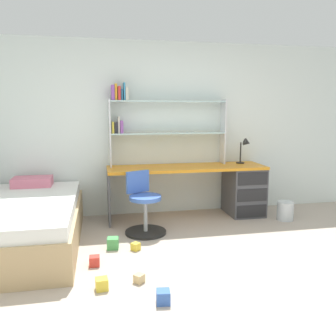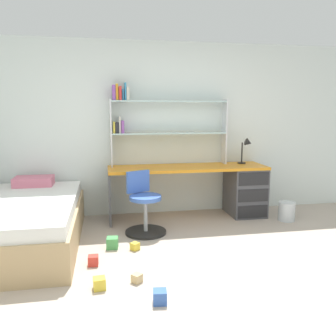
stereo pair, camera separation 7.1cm
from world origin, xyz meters
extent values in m
cube|color=#B2A393|center=(0.00, 0.00, -0.01)|extent=(6.06, 5.80, 0.02)
cube|color=silver|center=(0.00, 2.43, 1.26)|extent=(6.06, 0.06, 2.52)
cube|color=orange|center=(0.22, 2.07, 0.73)|extent=(2.25, 0.62, 0.04)
cube|color=#4C4C51|center=(1.10, 2.07, 0.35)|extent=(0.49, 0.58, 0.71)
cube|color=#4C4C51|center=(-0.89, 2.07, 0.35)|extent=(0.03, 0.55, 0.71)
cube|color=black|center=(1.10, 1.78, 0.12)|extent=(0.44, 0.01, 0.18)
cube|color=black|center=(1.10, 1.78, 0.35)|extent=(0.44, 0.01, 0.18)
cube|color=black|center=(1.10, 1.78, 0.59)|extent=(0.44, 0.01, 0.18)
cube|color=silver|center=(-0.84, 2.26, 1.22)|extent=(0.02, 0.22, 0.95)
cube|color=silver|center=(0.82, 2.26, 1.22)|extent=(0.02, 0.22, 0.95)
cube|color=silver|center=(-0.01, 2.26, 1.21)|extent=(1.65, 0.22, 0.02)
cube|color=silver|center=(-0.01, 2.26, 1.66)|extent=(1.65, 0.22, 0.02)
cube|color=yellow|center=(-0.80, 2.26, 1.30)|extent=(0.03, 0.15, 0.16)
cube|color=#26262D|center=(-0.76, 2.26, 1.30)|extent=(0.04, 0.14, 0.15)
cube|color=beige|center=(-0.72, 2.26, 1.34)|extent=(0.02, 0.16, 0.23)
cube|color=purple|center=(-0.68, 2.26, 1.31)|extent=(0.04, 0.19, 0.17)
cube|color=purple|center=(-0.79, 2.26, 1.78)|extent=(0.04, 0.17, 0.20)
cube|color=gold|center=(-0.75, 2.26, 1.79)|extent=(0.03, 0.15, 0.22)
cube|color=red|center=(-0.70, 2.26, 1.77)|extent=(0.04, 0.20, 0.19)
cube|color=#338CBF|center=(-0.66, 2.26, 1.75)|extent=(0.02, 0.12, 0.16)
cube|color=#338CBF|center=(-0.63, 2.26, 1.79)|extent=(0.02, 0.16, 0.24)
cube|color=beige|center=(-0.60, 2.26, 1.77)|extent=(0.04, 0.18, 0.18)
cylinder|color=black|center=(1.08, 2.19, 0.76)|extent=(0.12, 0.12, 0.02)
cylinder|color=black|center=(1.08, 2.19, 0.92)|extent=(0.02, 0.02, 0.30)
cone|color=black|center=(1.16, 2.14, 1.07)|extent=(0.12, 0.11, 0.13)
cylinder|color=black|center=(-0.45, 1.51, 0.01)|extent=(0.52, 0.52, 0.03)
cylinder|color=#A5A8AD|center=(-0.45, 1.51, 0.22)|extent=(0.05, 0.05, 0.44)
cylinder|color=#3F66BF|center=(-0.45, 1.51, 0.46)|extent=(0.40, 0.40, 0.05)
cube|color=#3F66BF|center=(-0.53, 1.67, 0.64)|extent=(0.31, 0.17, 0.28)
cube|color=tan|center=(-1.88, 1.33, 0.20)|extent=(1.25, 2.09, 0.40)
cube|color=white|center=(-1.88, 1.33, 0.47)|extent=(1.19, 2.03, 0.14)
cube|color=#D8728C|center=(-1.88, 2.13, 0.60)|extent=(0.50, 0.32, 0.12)
cylinder|color=silver|center=(1.57, 1.67, 0.13)|extent=(0.23, 0.23, 0.26)
cube|color=#479E51|center=(-0.88, 1.09, 0.06)|extent=(0.14, 0.14, 0.13)
cube|color=gold|center=(-0.63, 1.00, 0.04)|extent=(0.12, 0.12, 0.08)
cube|color=#3860B7|center=(-0.53, -0.13, 0.05)|extent=(0.12, 0.12, 0.11)
cube|color=tan|center=(-0.68, 0.25, 0.04)|extent=(0.11, 0.11, 0.08)
cube|color=red|center=(-1.08, 0.68, 0.05)|extent=(0.10, 0.10, 0.10)
cube|color=gold|center=(-1.01, 0.19, 0.05)|extent=(0.11, 0.11, 0.10)
camera|label=1|loc=(-1.00, -2.68, 1.54)|focal=37.18mm
camera|label=2|loc=(-0.93, -2.69, 1.54)|focal=37.18mm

